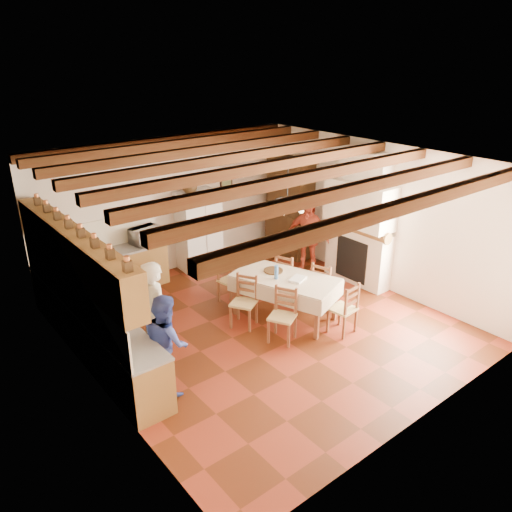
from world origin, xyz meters
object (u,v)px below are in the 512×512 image
Objects in this scene: dining_table at (285,281)px; chair_right_far at (288,275)px; chair_left_far at (244,302)px; refrigerator at (198,230)px; person_man at (157,316)px; chair_right_near at (324,285)px; hutch at (290,207)px; microwave at (146,235)px; chair_left_near at (282,316)px; person_woman_blue at (166,343)px; person_woman_red at (307,237)px; chair_end_far at (231,279)px; chair_end_near at (343,308)px.

chair_right_far reaches higher than dining_table.
refrigerator is at bearing 133.19° from chair_left_far.
chair_left_far is 0.53× the size of person_man.
chair_right_near reaches higher than dining_table.
hutch is 2.95m from chair_right_near.
microwave is (-2.11, 3.14, 0.59)m from chair_right_near.
chair_left_near is 1.58× the size of microwave.
person_man reaches higher than microwave.
chair_left_far is 1.00× the size of chair_right_near.
hutch reaches higher than person_woman_blue.
person_woman_blue is at bearing -100.52° from chair_left_far.
person_man is (-3.16, -0.52, 0.42)m from chair_right_far.
person_woman_red is at bearing -42.14° from refrigerator.
chair_right_near is 1.58× the size of microwave.
chair_left_far is at bearing -120.86° from chair_end_far.
chair_right_near is 1.81m from chair_end_far.
chair_left_far and chair_end_near have the same top height.
hutch is at bearing -58.18° from person_man.
chair_left_far is 2.84m from microwave.
refrigerator is 1.00× the size of person_man.
person_man is (-2.15, -1.05, 0.42)m from chair_end_far.
chair_left_far is 1.83m from person_man.
chair_end_near is at bearing 136.12° from chair_right_near.
person_man is 4.44m from person_woman_red.
chair_left_far is 1.75m from chair_end_near.
hutch is 2.43× the size of chair_end_near.
chair_left_near is 3.66m from microwave.
chair_left_near is at bearing -74.51° from person_woman_red.
refrigerator is 1.86× the size of chair_end_near.
chair_right_near is (0.83, -3.16, -0.41)m from refrigerator.
hutch reaches higher than chair_left_far.
person_woman_red reaches higher than person_woman_blue.
microwave is (1.30, 2.89, 0.17)m from person_man.
microwave is at bearing -17.78° from person_man.
refrigerator is 2.98m from dining_table.
person_woman_blue is (-3.32, -1.07, 0.28)m from chair_right_far.
chair_right_far is 1.58× the size of microwave.
chair_end_far is 2.17m from person_woman_red.
chair_right_near is at bearing -71.45° from refrigerator.
hutch is 2.48m from chair_right_far.
person_man is at bearing 178.46° from dining_table.
refrigerator is 2.90m from chair_left_far.
refrigerator is 2.49m from chair_right_far.
hutch is at bearing 16.75° from chair_end_far.
chair_right_far and chair_end_near have the same top height.
microwave is at bearing -15.36° from person_woman_blue.
person_man is at bearing -124.68° from microwave.
dining_table is at bearing 59.52° from chair_right_near.
chair_end_far is at bearing -75.56° from microwave.
chair_left_far is at bearing -142.97° from hutch.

